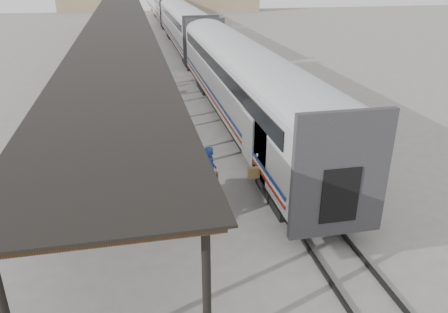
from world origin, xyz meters
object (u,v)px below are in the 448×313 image
pedestrian (137,81)px  porter (210,171)px  baggage_cart (201,191)px  luggage_tug (134,91)px

pedestrian → porter: bearing=95.6°
baggage_cart → porter: bearing=-56.9°
pedestrian → baggage_cart: bearing=95.1°
baggage_cart → pedestrian: 17.10m
porter → pedestrian: size_ratio=1.07×
luggage_tug → pedestrian: 2.23m
luggage_tug → pedestrian: size_ratio=0.97×
baggage_cart → porter: size_ratio=1.44×
luggage_tug → porter: (2.43, -15.44, 1.10)m
baggage_cart → porter: 1.32m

